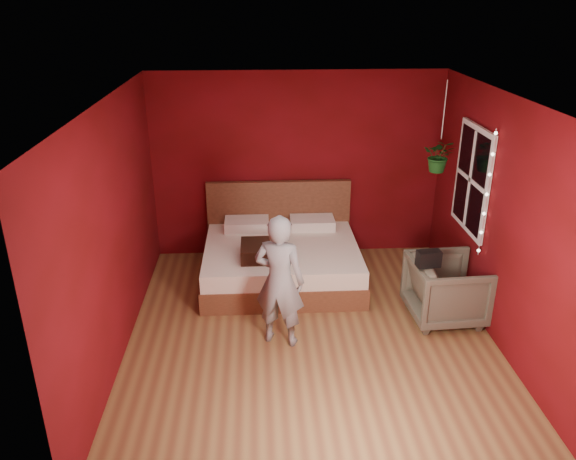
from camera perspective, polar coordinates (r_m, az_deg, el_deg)
The scene contains 10 objects.
floor at distance 6.36m, azimuth 2.30°, elevation -10.72°, with size 4.50×4.50×0.00m, color brown.
room_walls at distance 5.60m, azimuth 2.57°, elevation 3.72°, with size 4.04×4.54×2.62m.
window at distance 6.96m, azimuth 18.17°, elevation 4.89°, with size 0.05×0.97×1.27m.
fairy_lights at distance 6.49m, azimuth 19.54°, elevation 3.43°, with size 0.04×0.04×1.45m.
bed at distance 7.45m, azimuth -0.69°, elevation -2.79°, with size 2.02×1.71×1.11m.
person at distance 5.90m, azimuth -0.87°, elevation -5.21°, with size 0.54×0.35×1.48m, color gray.
armchair at distance 6.74m, azimuth 15.79°, elevation -5.83°, with size 0.80×0.82×0.75m, color #5F5B4B.
handbag at distance 6.33m, azimuth 14.09°, elevation -2.84°, with size 0.26×0.13×0.18m, color black.
throw_pillow at distance 6.92m, azimuth -2.72°, elevation -2.11°, with size 0.50×0.50×0.18m, color black.
hanging_plant at distance 7.11m, azimuth 15.13°, elevation 7.31°, with size 0.46×0.43×1.11m.
Camera 1 is at (-0.55, -5.26, 3.52)m, focal length 35.00 mm.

